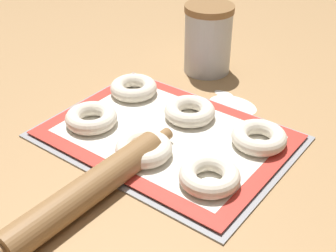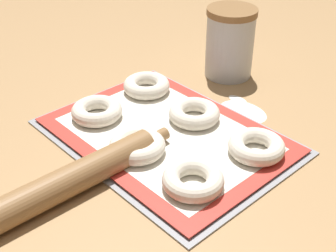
{
  "view_description": "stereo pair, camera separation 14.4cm",
  "coord_description": "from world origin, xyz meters",
  "px_view_note": "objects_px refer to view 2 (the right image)",
  "views": [
    {
      "loc": [
        0.51,
        -0.65,
        0.56
      ],
      "look_at": [
        0.02,
        0.0,
        0.03
      ],
      "focal_mm": 50.0,
      "sensor_mm": 36.0,
      "label": 1
    },
    {
      "loc": [
        0.61,
        -0.55,
        0.56
      ],
      "look_at": [
        0.02,
        0.0,
        0.03
      ],
      "focal_mm": 50.0,
      "sensor_mm": 36.0,
      "label": 2
    }
  ],
  "objects_px": {
    "bagel_back_left": "(147,86)",
    "bagel_front_right": "(193,180)",
    "bagel_front_left": "(97,111)",
    "bagel_back_center": "(194,113)",
    "bagel_front_center": "(137,146)",
    "baking_tray": "(168,135)",
    "bagel_back_right": "(256,146)",
    "flour_canister": "(230,42)",
    "rolling_pin": "(71,180)"
  },
  "relations": [
    {
      "from": "bagel_front_left",
      "to": "bagel_back_left",
      "type": "bearing_deg",
      "value": 95.56
    },
    {
      "from": "bagel_back_center",
      "to": "bagel_back_right",
      "type": "relative_size",
      "value": 1.0
    },
    {
      "from": "bagel_front_right",
      "to": "bagel_back_left",
      "type": "distance_m",
      "value": 0.36
    },
    {
      "from": "bagel_front_left",
      "to": "rolling_pin",
      "type": "bearing_deg",
      "value": -46.46
    },
    {
      "from": "bagel_front_left",
      "to": "flour_canister",
      "type": "height_order",
      "value": "flour_canister"
    },
    {
      "from": "bagel_front_left",
      "to": "rolling_pin",
      "type": "relative_size",
      "value": 0.25
    },
    {
      "from": "bagel_back_left",
      "to": "bagel_front_right",
      "type": "bearing_deg",
      "value": -27.6
    },
    {
      "from": "bagel_front_left",
      "to": "flour_canister",
      "type": "relative_size",
      "value": 0.63
    },
    {
      "from": "bagel_front_left",
      "to": "baking_tray",
      "type": "bearing_deg",
      "value": 26.07
    },
    {
      "from": "flour_canister",
      "to": "rolling_pin",
      "type": "distance_m",
      "value": 0.57
    },
    {
      "from": "bagel_front_right",
      "to": "bagel_back_right",
      "type": "xyz_separation_m",
      "value": [
        0.01,
        0.16,
        0.0
      ]
    },
    {
      "from": "baking_tray",
      "to": "bagel_back_right",
      "type": "xyz_separation_m",
      "value": [
        0.17,
        0.08,
        0.02
      ]
    },
    {
      "from": "bagel_front_left",
      "to": "bagel_back_center",
      "type": "height_order",
      "value": "same"
    },
    {
      "from": "baking_tray",
      "to": "bagel_back_left",
      "type": "xyz_separation_m",
      "value": [
        -0.17,
        0.08,
        0.02
      ]
    },
    {
      "from": "bagel_front_center",
      "to": "rolling_pin",
      "type": "relative_size",
      "value": 0.25
    },
    {
      "from": "bagel_front_right",
      "to": "bagel_back_center",
      "type": "bearing_deg",
      "value": 133.87
    },
    {
      "from": "baking_tray",
      "to": "bagel_front_center",
      "type": "xyz_separation_m",
      "value": [
        0.01,
        -0.09,
        0.02
      ]
    },
    {
      "from": "baking_tray",
      "to": "bagel_back_right",
      "type": "bearing_deg",
      "value": 24.22
    },
    {
      "from": "bagel_front_center",
      "to": "bagel_back_left",
      "type": "height_order",
      "value": "same"
    },
    {
      "from": "baking_tray",
      "to": "bagel_front_left",
      "type": "distance_m",
      "value": 0.17
    },
    {
      "from": "bagel_back_left",
      "to": "rolling_pin",
      "type": "distance_m",
      "value": 0.37
    },
    {
      "from": "bagel_front_center",
      "to": "bagel_back_center",
      "type": "height_order",
      "value": "same"
    },
    {
      "from": "bagel_back_left",
      "to": "bagel_back_center",
      "type": "relative_size",
      "value": 1.0
    },
    {
      "from": "bagel_front_left",
      "to": "bagel_back_center",
      "type": "bearing_deg",
      "value": 44.43
    },
    {
      "from": "rolling_pin",
      "to": "flour_canister",
      "type": "bearing_deg",
      "value": 102.1
    },
    {
      "from": "bagel_back_center",
      "to": "flour_canister",
      "type": "height_order",
      "value": "flour_canister"
    },
    {
      "from": "bagel_front_center",
      "to": "bagel_back_left",
      "type": "bearing_deg",
      "value": 135.18
    },
    {
      "from": "baking_tray",
      "to": "flour_canister",
      "type": "xyz_separation_m",
      "value": [
        -0.11,
        0.31,
        0.09
      ]
    },
    {
      "from": "bagel_front_center",
      "to": "bagel_back_right",
      "type": "xyz_separation_m",
      "value": [
        0.16,
        0.17,
        0.0
      ]
    },
    {
      "from": "bagel_front_right",
      "to": "bagel_back_center",
      "type": "relative_size",
      "value": 1.0
    },
    {
      "from": "bagel_front_center",
      "to": "bagel_back_center",
      "type": "xyz_separation_m",
      "value": [
        -0.01,
        0.17,
        0.0
      ]
    },
    {
      "from": "bagel_back_right",
      "to": "rolling_pin",
      "type": "bearing_deg",
      "value": -116.36
    },
    {
      "from": "baking_tray",
      "to": "bagel_front_center",
      "type": "bearing_deg",
      "value": -83.29
    },
    {
      "from": "baking_tray",
      "to": "bagel_back_right",
      "type": "height_order",
      "value": "bagel_back_right"
    },
    {
      "from": "bagel_front_center",
      "to": "flour_canister",
      "type": "distance_m",
      "value": 0.43
    },
    {
      "from": "bagel_front_right",
      "to": "flour_canister",
      "type": "height_order",
      "value": "flour_canister"
    },
    {
      "from": "bagel_front_left",
      "to": "bagel_front_center",
      "type": "bearing_deg",
      "value": -6.62
    },
    {
      "from": "bagel_front_left",
      "to": "bagel_back_right",
      "type": "distance_m",
      "value": 0.35
    },
    {
      "from": "bagel_front_center",
      "to": "bagel_back_left",
      "type": "xyz_separation_m",
      "value": [
        -0.18,
        0.18,
        0.0
      ]
    },
    {
      "from": "bagel_front_center",
      "to": "bagel_back_right",
      "type": "relative_size",
      "value": 1.0
    },
    {
      "from": "bagel_back_left",
      "to": "bagel_back_right",
      "type": "height_order",
      "value": "same"
    },
    {
      "from": "baking_tray",
      "to": "bagel_back_left",
      "type": "bearing_deg",
      "value": 153.35
    },
    {
      "from": "bagel_back_center",
      "to": "bagel_back_right",
      "type": "bearing_deg",
      "value": 0.35
    },
    {
      "from": "rolling_pin",
      "to": "bagel_front_right",
      "type": "bearing_deg",
      "value": 47.33
    },
    {
      "from": "bagel_back_center",
      "to": "bagel_front_left",
      "type": "bearing_deg",
      "value": -135.57
    },
    {
      "from": "baking_tray",
      "to": "bagel_back_left",
      "type": "height_order",
      "value": "bagel_back_left"
    },
    {
      "from": "bagel_back_center",
      "to": "flour_canister",
      "type": "xyz_separation_m",
      "value": [
        -0.11,
        0.24,
        0.06
      ]
    },
    {
      "from": "bagel_back_right",
      "to": "bagel_front_left",
      "type": "bearing_deg",
      "value": -154.91
    },
    {
      "from": "bagel_back_right",
      "to": "flour_canister",
      "type": "relative_size",
      "value": 0.63
    },
    {
      "from": "bagel_front_center",
      "to": "bagel_back_right",
      "type": "distance_m",
      "value": 0.23
    }
  ]
}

